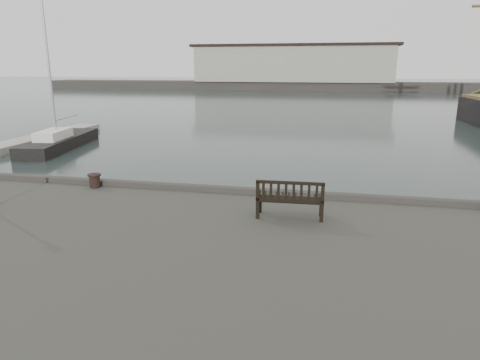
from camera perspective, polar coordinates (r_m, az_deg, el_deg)
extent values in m
plane|color=black|center=(14.51, 4.99, -7.78)|extent=(400.00, 400.00, 0.00)
cube|color=#383530|center=(105.41, 11.35, 12.17)|extent=(140.00, 8.00, 2.00)
cube|color=#9F9B93|center=(105.73, 7.01, 15.06)|extent=(46.00, 9.00, 8.00)
cube|color=black|center=(105.84, 7.08, 17.39)|extent=(48.00, 9.50, 0.60)
cube|color=black|center=(11.78, 6.68, -2.61)|extent=(1.85, 0.71, 0.05)
cube|color=black|center=(11.44, 6.66, -1.71)|extent=(1.82, 0.15, 0.55)
cube|color=black|center=(11.86, 6.65, -3.76)|extent=(1.73, 0.61, 0.50)
cylinder|color=black|center=(15.47, -18.81, -0.09)|extent=(0.53, 0.53, 0.47)
cube|color=black|center=(32.72, -22.78, 4.11)|extent=(3.61, 9.16, 1.40)
cube|color=silver|center=(32.57, -22.96, 5.84)|extent=(1.92, 3.32, 0.60)
cylinder|color=#B2B5B7|center=(32.26, -23.89, 14.72)|extent=(0.16, 0.16, 10.71)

